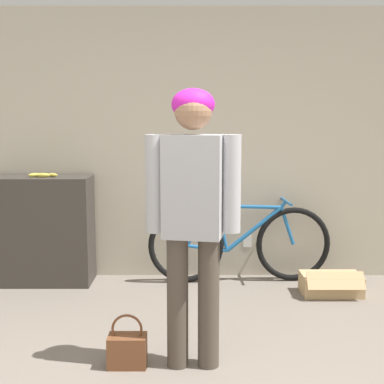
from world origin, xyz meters
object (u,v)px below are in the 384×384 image
Objects in this scene: person at (192,201)px; handbag at (126,349)px; bicycle at (239,243)px; banana at (41,175)px; cardboard_box at (330,284)px.

handbag is (-0.42, -0.01, -0.95)m from person.
person is at bearing -107.33° from bicycle.
banana is (-1.39, 1.69, -0.02)m from person.
banana reaches higher than bicycle.
handbag reaches higher than cardboard_box.
cardboard_box is (1.23, 1.38, -0.97)m from person.
person reaches higher than cardboard_box.
handbag is at bearing -139.86° from cardboard_box.
person is 2.09m from cardboard_box.
bicycle is at bearing 63.89° from handbag.
person reaches higher than bicycle.
bicycle reaches higher than handbag.
person is 2.19m from banana.
handbag is at bearing -119.09° from bicycle.
banana is at bearing 140.06° from person.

